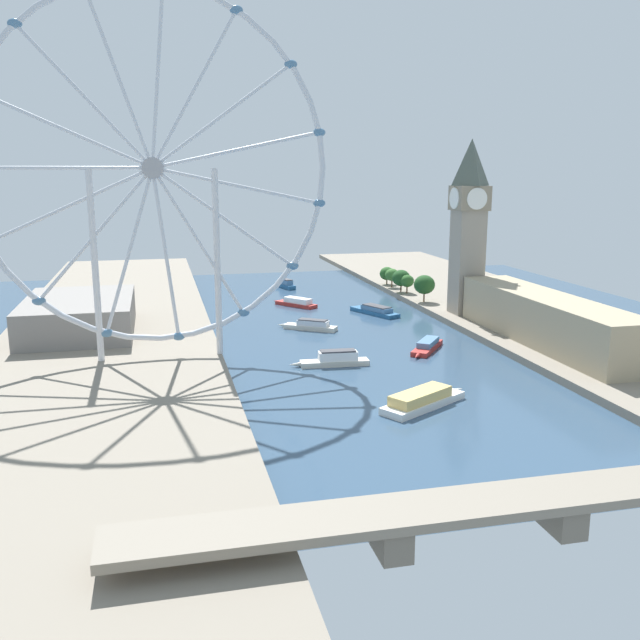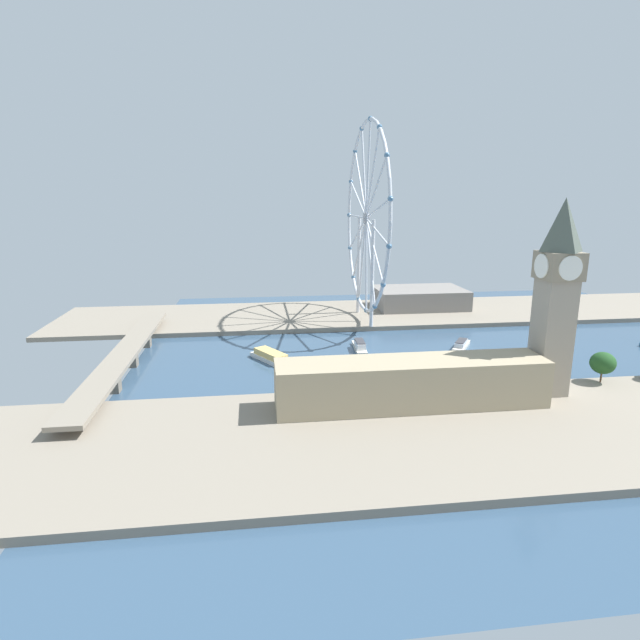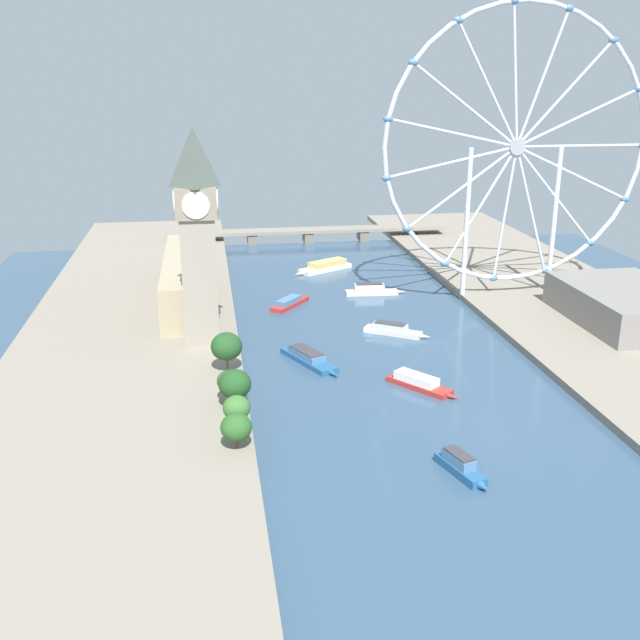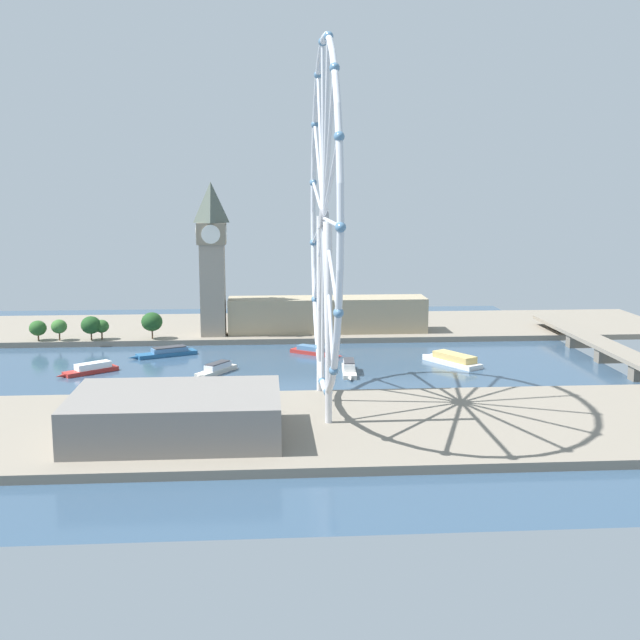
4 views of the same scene
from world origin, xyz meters
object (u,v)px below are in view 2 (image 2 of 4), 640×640
object	(u,v)px
tour_boat_2	(402,370)
tour_boat_5	(272,357)
river_bridge	(125,355)
clock_tower	(556,295)
ferris_wheel	(366,219)
riverside_hall	(419,298)
tour_boat_3	(359,346)
tour_boat_6	(541,364)
tour_boat_4	(461,345)
parliament_block	(411,383)
tour_boat_1	(557,343)

from	to	relation	value
tour_boat_2	tour_boat_5	xyz separation A→B (m)	(27.57, 64.91, 0.61)
river_bridge	tour_boat_5	bearing A→B (deg)	-90.54
clock_tower	tour_boat_2	xyz separation A→B (m)	(41.17, 53.18, -44.86)
ferris_wheel	riverside_hall	distance (m)	87.43
tour_boat_3	tour_boat_6	world-z (taller)	tour_boat_3
ferris_wheel	tour_boat_4	distance (m)	107.16
parliament_block	riverside_hall	distance (m)	198.78
tour_boat_1	tour_boat_4	world-z (taller)	tour_boat_4
parliament_block	tour_boat_2	world-z (taller)	parliament_block
parliament_block	tour_boat_3	distance (m)	90.69
ferris_wheel	tour_boat_3	bearing A→B (deg)	165.53
tour_boat_3	tour_boat_4	bearing A→B (deg)	-89.99
river_bridge	tour_boat_6	distance (m)	218.32
clock_tower	tour_boat_3	bearing A→B (deg)	38.44
river_bridge	tour_boat_4	distance (m)	189.58
river_bridge	tour_boat_1	bearing A→B (deg)	-88.75
tour_boat_4	tour_boat_5	xyz separation A→B (m)	(-11.05, 112.27, 0.34)
clock_tower	river_bridge	bearing A→B (deg)	70.40
tour_boat_3	clock_tower	bearing A→B (deg)	-137.79
clock_tower	ferris_wheel	distance (m)	157.78
ferris_wheel	tour_boat_3	size ratio (longest dim) A/B	4.37
riverside_hall	tour_boat_6	world-z (taller)	riverside_hall
clock_tower	tour_boat_2	bearing A→B (deg)	52.25
tour_boat_1	tour_boat_3	world-z (taller)	tour_boat_3
tour_boat_4	parliament_block	bearing A→B (deg)	179.54
tour_boat_2	tour_boat_3	size ratio (longest dim) A/B	0.86
river_bridge	ferris_wheel	bearing A→B (deg)	-61.75
ferris_wheel	tour_boat_1	size ratio (longest dim) A/B	5.22
clock_tower	riverside_hall	world-z (taller)	clock_tower
riverside_hall	ferris_wheel	bearing A→B (deg)	123.71
clock_tower	tour_boat_5	xyz separation A→B (m)	(68.74, 118.09, -44.24)
clock_tower	tour_boat_6	xyz separation A→B (m)	(39.89, -21.19, -44.68)
parliament_block	tour_boat_6	world-z (taller)	parliament_block
ferris_wheel	tour_boat_1	distance (m)	143.31
tour_boat_2	tour_boat_4	world-z (taller)	tour_boat_4
clock_tower	ferris_wheel	size ratio (longest dim) A/B	0.63
river_bridge	tour_boat_5	xyz separation A→B (m)	(-0.73, -76.97, -4.17)
clock_tower	tour_boat_4	size ratio (longest dim) A/B	3.18
tour_boat_6	river_bridge	bearing A→B (deg)	147.62
ferris_wheel	tour_boat_2	size ratio (longest dim) A/B	5.07
ferris_wheel	tour_boat_4	xyz separation A→B (m)	(-67.59, -44.27, -70.38)
tour_boat_2	tour_boat_6	world-z (taller)	tour_boat_6
river_bridge	tour_boat_6	size ratio (longest dim) A/B	5.37
tour_boat_1	tour_boat_2	world-z (taller)	tour_boat_1
riverside_hall	tour_boat_2	world-z (taller)	riverside_hall
ferris_wheel	riverside_hall	bearing A→B (deg)	-56.29
parliament_block	tour_boat_1	bearing A→B (deg)	-54.85
tour_boat_3	tour_boat_6	xyz separation A→B (m)	(-43.88, -87.69, -0.46)
tour_boat_5	tour_boat_6	size ratio (longest dim) A/B	1.03
tour_boat_5	tour_boat_2	bearing A→B (deg)	36.08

